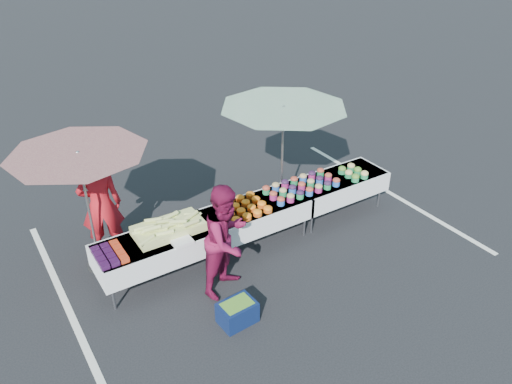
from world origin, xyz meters
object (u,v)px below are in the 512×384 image
table_center (256,213)px  storage_bin (237,312)px  table_right (338,185)px  customer (227,239)px  table_left (156,248)px  umbrella_right (283,117)px  umbrella_left (80,163)px  vendor (101,205)px

table_center → storage_bin: size_ratio=3.50×
table_right → customer: (-2.78, -0.75, 0.30)m
table_left → customer: 1.15m
umbrella_right → storage_bin: size_ratio=4.88×
table_left → storage_bin: (0.55, -1.47, -0.41)m
table_right → umbrella_left: 4.56m
table_left → umbrella_left: size_ratio=0.81×
storage_bin → vendor: bearing=107.7°
table_center → umbrella_right: (0.80, 0.40, 1.42)m
customer → table_center: bearing=12.6°
vendor → storage_bin: vendor is taller
vendor → umbrella_right: size_ratio=0.71×
vendor → umbrella_left: 1.04m
vendor → umbrella_left: size_ratio=0.80×
vendor → customer: size_ratio=1.05×
umbrella_right → storage_bin: (-2.05, -1.87, -1.83)m
table_right → customer: 2.90m
umbrella_right → storage_bin: bearing=-137.7°
customer → table_left: bearing=112.8°
vendor → storage_bin: bearing=125.5°
table_left → umbrella_left: umbrella_left is taller
table_right → umbrella_left: umbrella_left is taller
table_right → vendor: vendor is taller
storage_bin → umbrella_right: bearing=38.9°
table_left → vendor: vendor is taller
vendor → customer: 2.25m
umbrella_left → customer: bearing=-45.6°
table_left → umbrella_right: 2.99m
umbrella_left → umbrella_right: umbrella_right is taller
customer → umbrella_left: umbrella_left is taller
table_center → table_right: 1.80m
vendor → umbrella_left: bearing=65.2°
table_right → vendor: size_ratio=1.01×
table_center → umbrella_right: umbrella_right is taller
table_left → table_center: (1.80, 0.00, 0.00)m
umbrella_right → table_left: bearing=-171.3°
table_right → storage_bin: bearing=-154.3°
table_left → vendor: bearing=111.9°
customer → umbrella_left: 2.39m
table_left → table_center: same height
table_right → table_left: bearing=180.0°
table_left → table_right: size_ratio=1.00×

